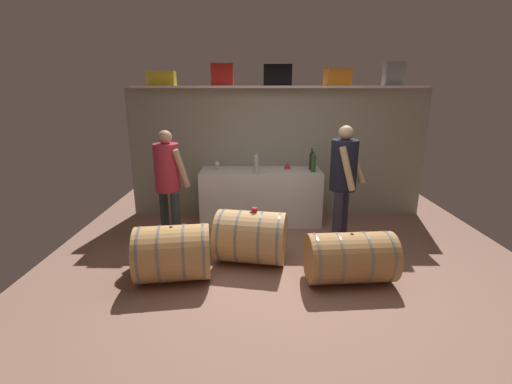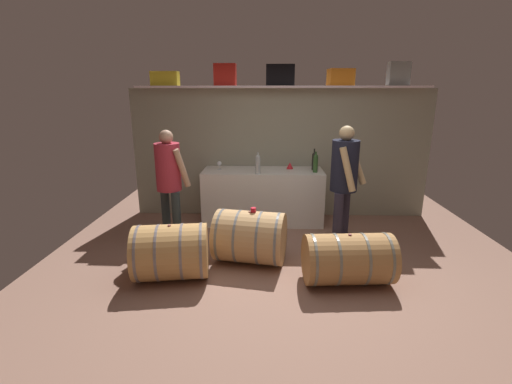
# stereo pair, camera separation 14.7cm
# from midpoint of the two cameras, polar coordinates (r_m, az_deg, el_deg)

# --- Properties ---
(ground_plane) EXTENTS (6.07, 7.72, 0.02)m
(ground_plane) POSITION_cam_midpoint_polar(r_m,az_deg,el_deg) (4.71, 5.15, -10.26)
(ground_plane) COLOR #8D6857
(back_wall_panel) EXTENTS (4.87, 0.10, 2.10)m
(back_wall_panel) POSITION_cam_midpoint_polar(r_m,az_deg,el_deg) (6.02, 4.52, 6.09)
(back_wall_panel) COLOR gray
(back_wall_panel) RESTS_ON ground
(high_shelf_board) EXTENTS (4.48, 0.40, 0.03)m
(high_shelf_board) POSITION_cam_midpoint_polar(r_m,az_deg,el_deg) (5.79, 4.82, 16.32)
(high_shelf_board) COLOR silver
(high_shelf_board) RESTS_ON back_wall_panel
(toolcase_yellow) EXTENTS (0.43, 0.20, 0.22)m
(toolcase_yellow) POSITION_cam_midpoint_polar(r_m,az_deg,el_deg) (5.98, -13.55, 17.12)
(toolcase_yellow) COLOR yellow
(toolcase_yellow) RESTS_ON high_shelf_board
(toolcase_red) EXTENTS (0.33, 0.23, 0.33)m
(toolcase_red) POSITION_cam_midpoint_polar(r_m,az_deg,el_deg) (5.82, -4.17, 18.10)
(toolcase_red) COLOR red
(toolcase_red) RESTS_ON high_shelf_board
(toolcase_black) EXTENTS (0.44, 0.26, 0.31)m
(toolcase_black) POSITION_cam_midpoint_polar(r_m,az_deg,el_deg) (5.79, 4.66, 18.03)
(toolcase_black) COLOR black
(toolcase_black) RESTS_ON high_shelf_board
(toolcase_orange) EXTENTS (0.39, 0.32, 0.25)m
(toolcase_orange) POSITION_cam_midpoint_polar(r_m,az_deg,el_deg) (5.90, 14.02, 17.28)
(toolcase_orange) COLOR orange
(toolcase_orange) RESTS_ON high_shelf_board
(toolcase_grey) EXTENTS (0.31, 0.19, 0.35)m
(toolcase_grey) POSITION_cam_midpoint_polar(r_m,az_deg,el_deg) (6.14, 22.38, 16.99)
(toolcase_grey) COLOR gray
(toolcase_grey) RESTS_ON high_shelf_board
(work_cabinet) EXTENTS (1.89, 0.67, 0.85)m
(work_cabinet) POSITION_cam_midpoint_polar(r_m,az_deg,el_deg) (5.77, 1.82, -0.66)
(work_cabinet) COLOR white
(work_cabinet) RESTS_ON ground
(wine_bottle_dark) EXTENTS (0.07, 0.07, 0.34)m
(wine_bottle_dark) POSITION_cam_midpoint_polar(r_m,az_deg,el_deg) (5.73, 9.94, 4.91)
(wine_bottle_dark) COLOR black
(wine_bottle_dark) RESTS_ON work_cabinet
(wine_bottle_green) EXTENTS (0.07, 0.07, 0.32)m
(wine_bottle_green) POSITION_cam_midpoint_polar(r_m,az_deg,el_deg) (5.57, 10.20, 4.60)
(wine_bottle_green) COLOR #2D5626
(wine_bottle_green) RESTS_ON work_cabinet
(wine_bottle_clear) EXTENTS (0.08, 0.08, 0.33)m
(wine_bottle_clear) POSITION_cam_midpoint_polar(r_m,az_deg,el_deg) (5.38, 1.09, 4.51)
(wine_bottle_clear) COLOR #AEBABC
(wine_bottle_clear) RESTS_ON work_cabinet
(wine_glass) EXTENTS (0.07, 0.07, 0.13)m
(wine_glass) POSITION_cam_midpoint_polar(r_m,az_deg,el_deg) (5.72, -5.12, 4.49)
(wine_glass) COLOR white
(wine_glass) RESTS_ON work_cabinet
(red_funnel) EXTENTS (0.11, 0.11, 0.10)m
(red_funnel) POSITION_cam_midpoint_polar(r_m,az_deg,el_deg) (5.79, 6.13, 4.20)
(red_funnel) COLOR red
(red_funnel) RESTS_ON work_cabinet
(wine_barrel_near) EXTENTS (0.93, 0.78, 0.66)m
(wine_barrel_near) POSITION_cam_midpoint_polar(r_m,az_deg,el_deg) (4.44, 0.02, -7.14)
(wine_barrel_near) COLOR tan
(wine_barrel_near) RESTS_ON ground
(wine_barrel_far) EXTENTS (0.99, 0.63, 0.57)m
(wine_barrel_far) POSITION_cam_midpoint_polar(r_m,az_deg,el_deg) (4.12, 15.46, -10.23)
(wine_barrel_far) COLOR #AD7C46
(wine_barrel_far) RESTS_ON ground
(wine_barrel_flank) EXTENTS (0.89, 0.73, 0.64)m
(wine_barrel_flank) POSITION_cam_midpoint_polar(r_m,az_deg,el_deg) (4.16, -12.35, -9.31)
(wine_barrel_flank) COLOR tan
(wine_barrel_flank) RESTS_ON ground
(tasting_cup) EXTENTS (0.07, 0.07, 0.05)m
(tasting_cup) POSITION_cam_midpoint_polar(r_m,az_deg,el_deg) (4.31, 0.56, -2.85)
(tasting_cup) COLOR red
(tasting_cup) RESTS_ON wine_barrel_near
(winemaker_pouring) EXTENTS (0.51, 0.51, 1.57)m
(winemaker_pouring) POSITION_cam_midpoint_polar(r_m,az_deg,el_deg) (4.93, -12.84, 2.59)
(winemaker_pouring) COLOR #2A3336
(winemaker_pouring) RESTS_ON ground
(visitor_tasting) EXTENTS (0.50, 0.55, 1.64)m
(visitor_tasting) POSITION_cam_midpoint_polar(r_m,az_deg,el_deg) (4.80, 14.75, 2.62)
(visitor_tasting) COLOR #2C293B
(visitor_tasting) RESTS_ON ground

